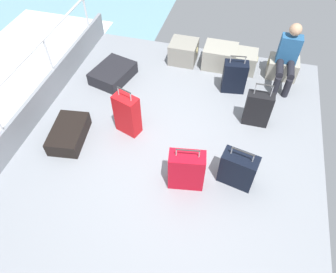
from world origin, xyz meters
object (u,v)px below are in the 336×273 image
at_px(suitcase_0, 258,109).
at_px(suitcase_6, 113,73).
at_px(cargo_crate_2, 243,61).
at_px(cargo_crate_1, 220,56).
at_px(passenger_seated, 288,56).
at_px(suitcase_1, 186,170).
at_px(suitcase_4, 127,114).
at_px(suitcase_3, 69,134).
at_px(suitcase_2, 234,77).
at_px(cargo_crate_3, 282,67).
at_px(cargo_crate_0, 183,52).
at_px(suitcase_5, 238,169).

bearing_deg(suitcase_0, suitcase_6, 170.10).
xyz_separation_m(cargo_crate_2, suitcase_6, (-2.20, -0.88, -0.07)).
height_order(cargo_crate_1, passenger_seated, passenger_seated).
xyz_separation_m(suitcase_1, suitcase_4, (-1.06, 0.71, 0.04)).
distance_m(cargo_crate_2, suitcase_3, 3.32).
xyz_separation_m(suitcase_1, suitcase_2, (0.36, 2.07, -0.02)).
relative_size(suitcase_3, suitcase_4, 0.97).
bearing_deg(cargo_crate_3, suitcase_1, -113.17).
bearing_deg(passenger_seated, cargo_crate_3, 90.00).
relative_size(cargo_crate_1, passenger_seated, 0.60).
height_order(cargo_crate_3, suitcase_1, suitcase_1).
height_order(cargo_crate_0, suitcase_6, cargo_crate_0).
distance_m(cargo_crate_3, suitcase_0, 1.37).
relative_size(cargo_crate_0, cargo_crate_1, 0.84).
xyz_separation_m(cargo_crate_2, suitcase_3, (-2.30, -2.39, -0.07)).
xyz_separation_m(cargo_crate_0, passenger_seated, (1.82, -0.16, 0.34)).
bearing_deg(suitcase_3, passenger_seated, 36.30).
bearing_deg(cargo_crate_3, suitcase_6, -163.27).
bearing_deg(suitcase_5, suitcase_0, 82.31).
height_order(suitcase_0, suitcase_1, suitcase_0).
bearing_deg(suitcase_2, suitcase_3, -141.53).
bearing_deg(suitcase_5, suitcase_4, 163.50).
distance_m(suitcase_0, suitcase_1, 1.59).
xyz_separation_m(cargo_crate_0, suitcase_6, (-1.09, -0.86, -0.09)).
relative_size(suitcase_2, suitcase_6, 0.80).
bearing_deg(cargo_crate_1, passenger_seated, -8.86).
bearing_deg(passenger_seated, suitcase_5, -102.58).
height_order(suitcase_0, suitcase_6, suitcase_0).
xyz_separation_m(suitcase_1, suitcase_3, (-1.86, 0.31, -0.18)).
bearing_deg(suitcase_2, suitcase_5, -81.40).
bearing_deg(suitcase_3, suitcase_5, -2.25).
distance_m(cargo_crate_0, suitcase_5, 2.79).
xyz_separation_m(cargo_crate_1, suitcase_3, (-1.88, -2.39, -0.09)).
bearing_deg(suitcase_6, cargo_crate_2, 21.76).
distance_m(suitcase_2, suitcase_4, 1.96).
xyz_separation_m(cargo_crate_2, suitcase_5, (0.19, -2.49, 0.08)).
distance_m(passenger_seated, suitcase_5, 2.38).
relative_size(suitcase_0, suitcase_6, 0.89).
relative_size(cargo_crate_2, suitcase_1, 0.72).
relative_size(suitcase_2, suitcase_4, 0.86).
relative_size(cargo_crate_3, suitcase_2, 0.79).
xyz_separation_m(cargo_crate_2, suitcase_1, (-0.44, -2.70, 0.12)).
relative_size(suitcase_1, suitcase_6, 0.83).
relative_size(suitcase_3, suitcase_5, 1.22).
bearing_deg(cargo_crate_3, passenger_seated, -90.00).
xyz_separation_m(suitcase_5, suitcase_6, (-2.39, 1.61, -0.15)).
bearing_deg(suitcase_0, cargo_crate_2, 104.89).
bearing_deg(suitcase_4, suitcase_0, 19.71).
bearing_deg(suitcase_0, suitcase_5, -97.69).
bearing_deg(passenger_seated, suitcase_2, -150.42).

